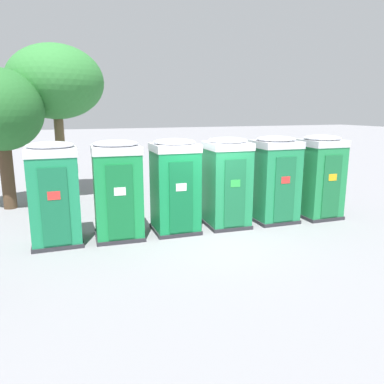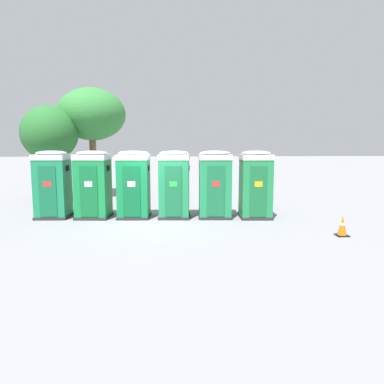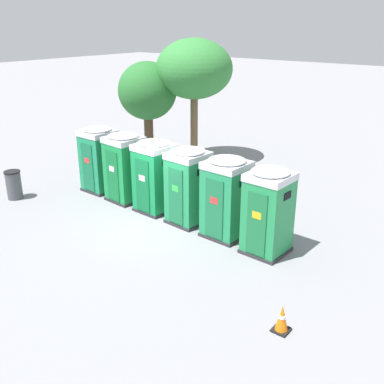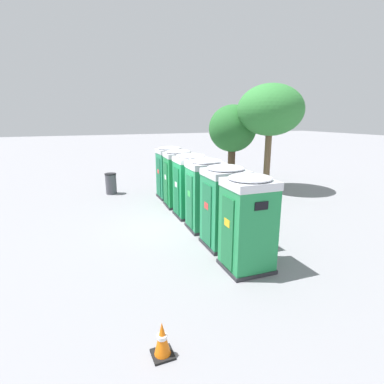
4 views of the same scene
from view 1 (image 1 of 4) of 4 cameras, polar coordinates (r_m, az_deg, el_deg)
The scene contains 9 objects.
ground_plane at distance 10.21m, azimuth 2.32°, elevation -6.29°, with size 120.00×120.00×0.00m, color gray.
portapotty_0 at distance 9.72m, azimuth -20.28°, elevation -0.18°, with size 1.22×1.22×2.54m.
portapotty_1 at distance 9.76m, azimuth -11.28°, elevation 0.40°, with size 1.31×1.29×2.54m.
portapotty_2 at distance 10.08m, azimuth -2.63°, elevation 1.01°, with size 1.24×1.25×2.54m.
portapotty_3 at distance 10.60m, azimuth 5.33°, elevation 1.54°, with size 1.24×1.27×2.54m.
portapotty_4 at distance 11.31m, azimuth 12.43°, elevation 1.98°, with size 1.28×1.24×2.54m.
portapotty_5 at distance 12.11m, azimuth 18.84°, elevation 2.28°, with size 1.20×1.24×2.54m.
street_tree_0 at distance 13.79m, azimuth -27.14°, elevation 10.88°, with size 2.68×2.68×4.59m.
street_tree_1 at distance 14.97m, azimuth -20.06°, elevation 15.35°, with size 3.44×3.44×5.59m.
Camera 1 is at (-3.91, -8.85, 3.27)m, focal length 35.00 mm.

